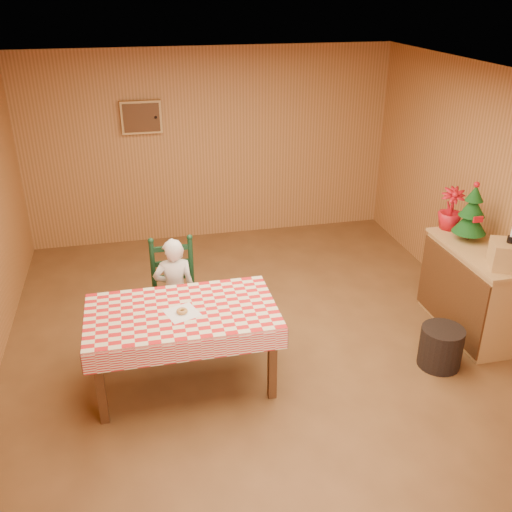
{
  "coord_description": "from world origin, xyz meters",
  "views": [
    {
      "loc": [
        -1.09,
        -4.61,
        3.32
      ],
      "look_at": [
        0.0,
        0.2,
        0.95
      ],
      "focal_mm": 40.0,
      "sensor_mm": 36.0,
      "label": 1
    }
  ],
  "objects_px": {
    "dining_table": "(182,318)",
    "christmas_tree": "(472,214)",
    "storage_bin": "(441,347)",
    "shelf_unit": "(472,290)",
    "crate": "(508,255)",
    "ladder_chair": "(175,293)",
    "seated_child": "(175,291)"
  },
  "relations": [
    {
      "from": "shelf_unit",
      "to": "storage_bin",
      "type": "distance_m",
      "value": 0.83
    },
    {
      "from": "dining_table",
      "to": "shelf_unit",
      "type": "bearing_deg",
      "value": 4.68
    },
    {
      "from": "ladder_chair",
      "to": "dining_table",
      "type": "bearing_deg",
      "value": -90.0
    },
    {
      "from": "seated_child",
      "to": "christmas_tree",
      "type": "height_order",
      "value": "christmas_tree"
    },
    {
      "from": "dining_table",
      "to": "shelf_unit",
      "type": "height_order",
      "value": "shelf_unit"
    },
    {
      "from": "dining_table",
      "to": "ladder_chair",
      "type": "distance_m",
      "value": 0.81
    },
    {
      "from": "crate",
      "to": "christmas_tree",
      "type": "height_order",
      "value": "christmas_tree"
    },
    {
      "from": "shelf_unit",
      "to": "seated_child",
      "type": "bearing_deg",
      "value": 170.82
    },
    {
      "from": "dining_table",
      "to": "storage_bin",
      "type": "height_order",
      "value": "dining_table"
    },
    {
      "from": "dining_table",
      "to": "christmas_tree",
      "type": "distance_m",
      "value": 3.09
    },
    {
      "from": "shelf_unit",
      "to": "christmas_tree",
      "type": "distance_m",
      "value": 0.79
    },
    {
      "from": "dining_table",
      "to": "ladder_chair",
      "type": "height_order",
      "value": "ladder_chair"
    },
    {
      "from": "ladder_chair",
      "to": "crate",
      "type": "xyz_separation_m",
      "value": [
        3.01,
        -0.94,
        0.55
      ]
    },
    {
      "from": "crate",
      "to": "christmas_tree",
      "type": "distance_m",
      "value": 0.67
    },
    {
      "from": "dining_table",
      "to": "ladder_chair",
      "type": "bearing_deg",
      "value": 90.0
    },
    {
      "from": "seated_child",
      "to": "crate",
      "type": "distance_m",
      "value": 3.17
    },
    {
      "from": "seated_child",
      "to": "storage_bin",
      "type": "height_order",
      "value": "seated_child"
    },
    {
      "from": "ladder_chair",
      "to": "shelf_unit",
      "type": "bearing_deg",
      "value": -10.24
    },
    {
      "from": "crate",
      "to": "christmas_tree",
      "type": "xyz_separation_m",
      "value": [
        -0.0,
        0.65,
        0.16
      ]
    },
    {
      "from": "shelf_unit",
      "to": "crate",
      "type": "distance_m",
      "value": 0.71
    },
    {
      "from": "dining_table",
      "to": "christmas_tree",
      "type": "bearing_deg",
      "value": 9.35
    },
    {
      "from": "shelf_unit",
      "to": "storage_bin",
      "type": "xyz_separation_m",
      "value": [
        -0.6,
        -0.51,
        -0.26
      ]
    },
    {
      "from": "dining_table",
      "to": "storage_bin",
      "type": "relative_size",
      "value": 4.11
    },
    {
      "from": "shelf_unit",
      "to": "christmas_tree",
      "type": "xyz_separation_m",
      "value": [
        0.01,
        0.25,
        0.74
      ]
    },
    {
      "from": "dining_table",
      "to": "seated_child",
      "type": "bearing_deg",
      "value": 90.0
    },
    {
      "from": "storage_bin",
      "to": "crate",
      "type": "bearing_deg",
      "value": 10.59
    },
    {
      "from": "dining_table",
      "to": "crate",
      "type": "xyz_separation_m",
      "value": [
        3.01,
        -0.15,
        0.37
      ]
    },
    {
      "from": "shelf_unit",
      "to": "christmas_tree",
      "type": "bearing_deg",
      "value": 88.02
    },
    {
      "from": "dining_table",
      "to": "crate",
      "type": "bearing_deg",
      "value": -2.94
    },
    {
      "from": "ladder_chair",
      "to": "seated_child",
      "type": "xyz_separation_m",
      "value": [
        0.0,
        -0.06,
        0.06
      ]
    },
    {
      "from": "christmas_tree",
      "to": "storage_bin",
      "type": "relative_size",
      "value": 1.54
    },
    {
      "from": "ladder_chair",
      "to": "storage_bin",
      "type": "relative_size",
      "value": 2.68
    }
  ]
}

